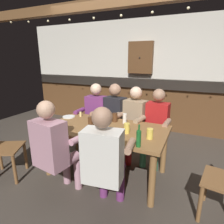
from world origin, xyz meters
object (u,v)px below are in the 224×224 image
object	(u,v)px
person_5	(105,158)
bottle_0	(106,132)
pint_glass_0	(98,130)
pint_glass_6	(150,134)
person_0	(95,114)
plate_0	(69,117)
wall_dart_cabinet	(141,58)
pint_glass_2	(90,121)
pint_glass_5	(125,118)
table_candle	(81,114)
person_3	(156,123)
dining_table	(106,134)
person_1	(113,116)
person_2	(133,120)
person_4	(54,146)
pint_glass_3	(127,128)
pint_glass_1	(115,117)
pint_glass_4	(61,125)
bottle_1	(139,138)

from	to	relation	value
person_5	bottle_0	xyz separation A→B (m)	(-0.15, 0.33, 0.14)
pint_glass_0	pint_glass_6	size ratio (longest dim) A/B	0.83
person_0	plate_0	bearing A→B (deg)	65.04
wall_dart_cabinet	pint_glass_2	bearing A→B (deg)	-92.80
person_0	person_5	size ratio (longest dim) A/B	1.00
pint_glass_0	pint_glass_5	world-z (taller)	pint_glass_5
person_5	table_candle	world-z (taller)	person_5
person_3	dining_table	bearing A→B (deg)	53.72
person_1	pint_glass_5	xyz separation A→B (m)	(0.38, -0.41, 0.12)
person_3	pint_glass_0	xyz separation A→B (m)	(-0.55, -0.93, 0.12)
pint_glass_6	person_0	bearing A→B (deg)	146.46
person_2	person_5	xyz separation A→B (m)	(0.15, -1.38, 0.01)
plate_0	pint_glass_5	xyz separation A→B (m)	(0.95, 0.10, 0.07)
dining_table	pint_glass_5	xyz separation A→B (m)	(0.18, 0.28, 0.18)
person_4	pint_glass_3	size ratio (longest dim) A/B	9.28
pint_glass_1	pint_glass_4	distance (m)	0.80
bottle_0	wall_dart_cabinet	distance (m)	2.61
person_4	pint_glass_6	xyz separation A→B (m)	(0.98, 0.57, 0.12)
person_3	pint_glass_2	world-z (taller)	person_3
person_5	pint_glass_6	xyz separation A→B (m)	(0.33, 0.57, 0.11)
dining_table	person_4	bearing A→B (deg)	-115.32
table_candle	person_3	bearing A→B (deg)	17.66
person_0	bottle_0	world-z (taller)	person_0
table_candle	pint_glass_2	size ratio (longest dim) A/B	0.58
person_0	bottle_1	world-z (taller)	person_0
table_candle	pint_glass_0	world-z (taller)	pint_glass_0
dining_table	wall_dart_cabinet	size ratio (longest dim) A/B	2.42
dining_table	pint_glass_0	world-z (taller)	pint_glass_0
person_3	wall_dart_cabinet	xyz separation A→B (m)	(-0.70, 1.40, 1.03)
pint_glass_1	pint_glass_5	xyz separation A→B (m)	(0.17, -0.01, 0.01)
person_0	pint_glass_0	distance (m)	1.11
pint_glass_4	pint_glass_2	bearing A→B (deg)	43.57
person_2	bottle_1	distance (m)	1.16
person_3	person_5	distance (m)	1.39
pint_glass_6	wall_dart_cabinet	bearing A→B (deg)	109.73
person_4	wall_dart_cabinet	world-z (taller)	wall_dart_cabinet
pint_glass_1	pint_glass_2	size ratio (longest dim) A/B	0.97
bottle_0	bottle_1	xyz separation A→B (m)	(0.41, -0.03, 0.01)
dining_table	person_2	distance (m)	0.70
pint_glass_2	pint_glass_5	world-z (taller)	pint_glass_5
table_candle	pint_glass_2	world-z (taller)	pint_glass_2
person_5	bottle_0	bearing A→B (deg)	106.44
person_4	pint_glass_3	world-z (taller)	person_4
person_4	wall_dart_cabinet	size ratio (longest dim) A/B	1.77
person_0	person_2	bearing A→B (deg)	177.50
dining_table	pint_glass_2	xyz separation A→B (m)	(-0.24, -0.02, 0.17)
pint_glass_4	pint_glass_5	bearing A→B (deg)	39.16
pint_glass_1	pint_glass_3	distance (m)	0.49
pint_glass_2	pint_glass_5	size ratio (longest dim) A/B	0.92
bottle_0	person_5	bearing A→B (deg)	-65.82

